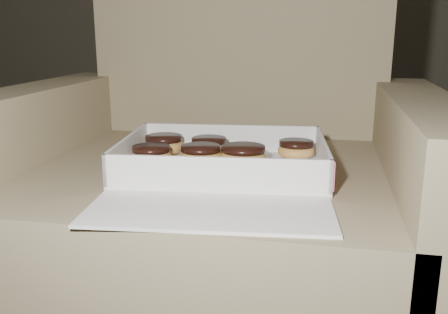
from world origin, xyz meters
TOP-DOWN VIEW (x-y plane):
  - armchair at (0.22, 0.63)m, footprint 0.88×0.75m
  - bakery_box at (0.26, 0.48)m, footprint 0.40×0.46m
  - donut_a at (0.12, 0.59)m, footprint 0.08×0.08m
  - donut_b at (0.12, 0.51)m, footprint 0.07×0.07m
  - donut_c at (0.38, 0.61)m, footprint 0.07×0.07m
  - donut_d at (0.29, 0.52)m, footprint 0.08×0.08m
  - donut_e at (0.21, 0.52)m, footprint 0.08×0.08m
  - donut_f at (0.21, 0.60)m, footprint 0.07×0.07m
  - crumb_a at (0.39, 0.52)m, footprint 0.01×0.01m
  - crumb_b at (0.11, 0.43)m, footprint 0.01×0.01m
  - crumb_c at (0.31, 0.41)m, footprint 0.01×0.01m
  - crumb_d at (0.42, 0.47)m, footprint 0.01×0.01m

SIDE VIEW (x-z plane):
  - armchair at x=0.22m, z-range -0.17..0.75m
  - crumb_a at x=0.39m, z-range 0.42..0.42m
  - crumb_b at x=0.11m, z-range 0.42..0.42m
  - crumb_c at x=0.31m, z-range 0.42..0.42m
  - crumb_d at x=0.42m, z-range 0.42..0.42m
  - bakery_box at x=0.26m, z-range 0.39..0.46m
  - donut_c at x=0.38m, z-range 0.42..0.46m
  - donut_f at x=0.21m, z-range 0.42..0.46m
  - donut_b at x=0.12m, z-range 0.42..0.46m
  - donut_e at x=0.21m, z-range 0.42..0.46m
  - donut_a at x=0.12m, z-range 0.42..0.46m
  - donut_d at x=0.29m, z-range 0.42..0.47m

